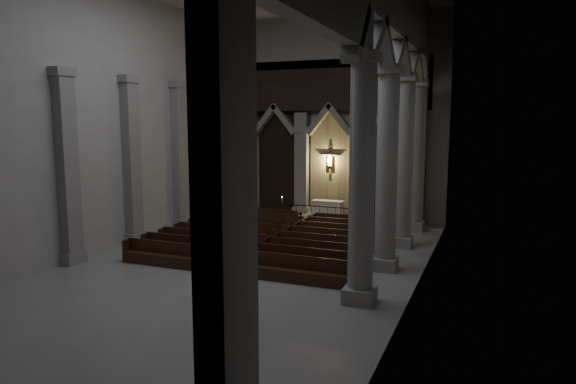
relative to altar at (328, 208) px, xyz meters
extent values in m
plane|color=gray|center=(-0.15, -10.85, -0.64)|extent=(24.00, 24.00, 0.00)
cube|color=#ACA9A0|center=(-0.15, 1.15, 5.36)|extent=(14.00, 0.10, 12.00)
cube|color=#ACA9A0|center=(-7.15, -10.85, 5.36)|extent=(0.10, 24.00, 12.00)
cube|color=#ACA9A0|center=(6.85, -10.85, 5.36)|extent=(0.10, 24.00, 12.00)
cube|color=gray|center=(-5.55, 0.65, 2.56)|extent=(0.80, 0.50, 6.40)
cube|color=gray|center=(-5.55, 0.65, -0.39)|extent=(1.05, 0.70, 0.50)
cube|color=gray|center=(-5.55, 0.65, 4.71)|extent=(1.00, 0.65, 0.35)
cube|color=gray|center=(-1.95, 0.65, 2.56)|extent=(0.80, 0.50, 6.40)
cube|color=gray|center=(-1.95, 0.65, -0.39)|extent=(1.05, 0.70, 0.50)
cube|color=gray|center=(-1.95, 0.65, 4.71)|extent=(1.00, 0.65, 0.35)
cube|color=gray|center=(1.65, 0.65, 2.56)|extent=(0.80, 0.50, 6.40)
cube|color=gray|center=(1.65, 0.65, -0.39)|extent=(1.05, 0.70, 0.50)
cube|color=gray|center=(1.65, 0.65, 4.71)|extent=(1.00, 0.65, 0.35)
cube|color=gray|center=(5.25, 0.65, 2.56)|extent=(0.80, 0.50, 6.40)
cube|color=gray|center=(5.25, 0.65, -0.39)|extent=(1.05, 0.70, 0.50)
cube|color=gray|center=(5.25, 0.65, 4.71)|extent=(1.00, 0.65, 0.35)
cube|color=black|center=(-3.75, 1.00, 2.86)|extent=(2.60, 0.15, 7.00)
cube|color=tan|center=(-0.15, 1.00, 2.86)|extent=(2.60, 0.15, 7.00)
cube|color=black|center=(3.45, 1.00, 2.86)|extent=(2.60, 0.15, 7.00)
cube|color=black|center=(-0.15, 0.65, 7.36)|extent=(12.00, 0.50, 3.00)
cube|color=gray|center=(-6.35, 0.65, 3.86)|extent=(1.60, 0.50, 9.00)
cube|color=gray|center=(6.05, 0.65, 3.86)|extent=(1.60, 0.50, 9.00)
cube|color=gray|center=(-0.15, 0.65, 9.86)|extent=(14.00, 0.50, 3.00)
plane|color=#E2C065|center=(-0.15, 0.97, 2.86)|extent=(1.50, 0.00, 1.50)
cube|color=brown|center=(-0.15, 0.88, 2.86)|extent=(0.13, 0.08, 1.80)
cube|color=brown|center=(-0.15, 0.88, 3.21)|extent=(1.10, 0.08, 0.13)
cube|color=tan|center=(-0.15, 0.82, 2.81)|extent=(0.26, 0.10, 0.60)
sphere|color=tan|center=(-0.15, 0.82, 3.21)|extent=(0.17, 0.17, 0.17)
cylinder|color=tan|center=(-0.41, 0.82, 3.18)|extent=(0.45, 0.08, 0.08)
cylinder|color=tan|center=(0.11, 0.82, 3.18)|extent=(0.45, 0.08, 0.08)
cube|color=gray|center=(5.35, -1.35, -0.39)|extent=(1.00, 1.00, 0.50)
cylinder|color=gray|center=(5.35, -1.35, 3.36)|extent=(0.70, 0.70, 7.50)
cube|color=gray|center=(5.35, -1.35, 7.21)|extent=(0.95, 0.95, 0.35)
cube|color=gray|center=(5.35, -5.35, -0.39)|extent=(1.00, 1.00, 0.50)
cylinder|color=gray|center=(5.35, -5.35, 3.36)|extent=(0.70, 0.70, 7.50)
cube|color=gray|center=(5.35, -5.35, 7.21)|extent=(0.95, 0.95, 0.35)
cube|color=gray|center=(5.35, -9.35, -0.39)|extent=(1.00, 1.00, 0.50)
cylinder|color=gray|center=(5.35, -9.35, 3.36)|extent=(0.70, 0.70, 7.50)
cube|color=gray|center=(5.35, -9.35, 7.21)|extent=(0.95, 0.95, 0.35)
cube|color=gray|center=(5.35, -13.35, -0.39)|extent=(1.00, 1.00, 0.50)
cylinder|color=gray|center=(5.35, -13.35, 3.36)|extent=(0.70, 0.70, 7.50)
cube|color=gray|center=(5.35, -13.35, 7.21)|extent=(0.95, 0.95, 0.35)
cube|color=gray|center=(5.35, 0.55, 3.96)|extent=(0.55, 1.20, 9.20)
cube|color=gray|center=(5.35, -22.25, 3.96)|extent=(0.55, 1.20, 9.20)
cube|color=gray|center=(-6.90, -1.35, -0.39)|extent=(0.60, 1.00, 0.50)
cube|color=gray|center=(-6.90, -1.35, 3.36)|extent=(0.50, 0.80, 7.50)
cube|color=gray|center=(-6.90, -1.35, 7.21)|extent=(0.60, 1.00, 0.35)
cube|color=gray|center=(-6.90, -5.35, -0.39)|extent=(0.60, 1.00, 0.50)
cube|color=gray|center=(-6.90, -5.35, 3.36)|extent=(0.50, 0.80, 7.50)
cube|color=gray|center=(-6.90, -5.35, 7.21)|extent=(0.60, 1.00, 0.35)
cube|color=gray|center=(-6.90, -9.35, -0.39)|extent=(0.60, 1.00, 0.50)
cube|color=gray|center=(-6.90, -9.35, 3.36)|extent=(0.50, 0.80, 7.50)
cube|color=gray|center=(-6.90, -9.35, 7.21)|extent=(0.60, 1.00, 0.35)
cube|color=gray|center=(-6.90, -13.35, -0.39)|extent=(0.60, 1.00, 0.50)
cube|color=gray|center=(-6.90, -13.35, 3.36)|extent=(0.50, 0.80, 7.50)
cube|color=gray|center=(-6.90, -13.35, 7.21)|extent=(0.60, 1.00, 0.35)
cube|color=gray|center=(-0.15, -0.25, -0.56)|extent=(8.50, 2.60, 0.15)
cube|color=beige|center=(0.00, 0.00, -0.02)|extent=(1.76, 0.68, 0.93)
cube|color=silver|center=(0.00, 0.00, 0.46)|extent=(1.90, 0.76, 0.04)
cube|color=black|center=(-0.15, -1.12, 0.29)|extent=(4.86, 0.05, 0.05)
cube|color=black|center=(-2.58, -1.12, -0.15)|extent=(0.09, 0.09, 0.97)
cube|color=black|center=(2.28, -1.12, -0.15)|extent=(0.09, 0.09, 0.97)
cylinder|color=black|center=(-2.09, -1.12, -0.18)|extent=(0.02, 0.02, 0.89)
cylinder|color=black|center=(-1.61, -1.12, -0.18)|extent=(0.02, 0.02, 0.89)
cylinder|color=black|center=(-1.12, -1.12, -0.18)|extent=(0.02, 0.02, 0.89)
cylinder|color=black|center=(-0.64, -1.12, -0.18)|extent=(0.02, 0.02, 0.89)
cylinder|color=black|center=(-0.15, -1.12, -0.18)|extent=(0.02, 0.02, 0.89)
cylinder|color=black|center=(0.34, -1.12, -0.18)|extent=(0.02, 0.02, 0.89)
cylinder|color=black|center=(0.82, -1.12, -0.18)|extent=(0.02, 0.02, 0.89)
cylinder|color=black|center=(1.31, -1.12, -0.18)|extent=(0.02, 0.02, 0.89)
cylinder|color=black|center=(1.79, -1.12, -0.18)|extent=(0.02, 0.02, 0.89)
cylinder|color=#B19136|center=(-2.55, -1.08, -0.61)|extent=(0.23, 0.23, 0.05)
cylinder|color=#B19136|center=(-2.55, -1.08, -0.06)|extent=(0.03, 0.03, 1.11)
cylinder|color=#B19136|center=(-2.55, -1.08, 0.50)|extent=(0.12, 0.12, 0.02)
cylinder|color=beige|center=(-2.55, -1.08, 0.60)|extent=(0.05, 0.05, 0.19)
sphere|color=#FFC559|center=(-2.55, -1.08, 0.72)|extent=(0.04, 0.04, 0.04)
cylinder|color=#B19136|center=(3.30, -1.10, -0.61)|extent=(0.24, 0.24, 0.05)
cylinder|color=#B19136|center=(3.30, -1.10, -0.04)|extent=(0.04, 0.04, 1.14)
cylinder|color=#B19136|center=(3.30, -1.10, 0.52)|extent=(0.12, 0.12, 0.02)
cylinder|color=beige|center=(3.30, -1.10, 0.63)|extent=(0.05, 0.05, 0.20)
sphere|color=#FFC559|center=(3.30, -1.10, 0.75)|extent=(0.04, 0.04, 0.04)
cube|color=black|center=(-2.85, -3.51, -0.40)|extent=(4.36, 0.42, 0.47)
cube|color=black|center=(-2.85, -3.31, 0.09)|extent=(4.36, 0.07, 0.52)
cube|color=black|center=(-5.03, -3.51, -0.17)|extent=(0.06, 0.47, 0.93)
cube|color=black|center=(-0.67, -3.51, -0.17)|extent=(0.06, 0.47, 0.93)
cube|color=black|center=(2.55, -3.51, -0.40)|extent=(4.36, 0.42, 0.47)
cube|color=black|center=(2.55, -3.31, 0.09)|extent=(4.36, 0.07, 0.52)
cube|color=black|center=(0.37, -3.51, -0.17)|extent=(0.06, 0.47, 0.93)
cube|color=black|center=(4.73, -3.51, -0.17)|extent=(0.06, 0.47, 0.93)
cube|color=black|center=(-2.85, -4.76, -0.40)|extent=(4.36, 0.42, 0.47)
cube|color=black|center=(-2.85, -4.56, 0.09)|extent=(4.36, 0.07, 0.52)
cube|color=black|center=(-5.03, -4.76, -0.17)|extent=(0.06, 0.47, 0.93)
cube|color=black|center=(-0.67, -4.76, -0.17)|extent=(0.06, 0.47, 0.93)
cube|color=black|center=(2.55, -4.76, -0.40)|extent=(4.36, 0.42, 0.47)
cube|color=black|center=(2.55, -4.56, 0.09)|extent=(4.36, 0.07, 0.52)
cube|color=black|center=(0.37, -4.76, -0.17)|extent=(0.06, 0.47, 0.93)
cube|color=black|center=(4.73, -4.76, -0.17)|extent=(0.06, 0.47, 0.93)
cube|color=black|center=(-2.85, -6.01, -0.40)|extent=(4.36, 0.42, 0.47)
cube|color=black|center=(-2.85, -5.81, 0.09)|extent=(4.36, 0.07, 0.52)
cube|color=black|center=(-5.03, -6.01, -0.17)|extent=(0.06, 0.47, 0.93)
cube|color=black|center=(-0.67, -6.01, -0.17)|extent=(0.06, 0.47, 0.93)
cube|color=black|center=(2.55, -6.01, -0.40)|extent=(4.36, 0.42, 0.47)
cube|color=black|center=(2.55, -5.81, 0.09)|extent=(4.36, 0.07, 0.52)
cube|color=black|center=(0.37, -6.01, -0.17)|extent=(0.06, 0.47, 0.93)
cube|color=black|center=(4.73, -6.01, -0.17)|extent=(0.06, 0.47, 0.93)
cube|color=black|center=(-2.85, -7.25, -0.40)|extent=(4.36, 0.42, 0.47)
cube|color=black|center=(-2.85, -7.06, 0.09)|extent=(4.36, 0.07, 0.52)
cube|color=black|center=(-5.03, -7.25, -0.17)|extent=(0.06, 0.47, 0.93)
cube|color=black|center=(-0.67, -7.25, -0.17)|extent=(0.06, 0.47, 0.93)
cube|color=black|center=(2.55, -7.25, -0.40)|extent=(4.36, 0.42, 0.47)
cube|color=black|center=(2.55, -7.06, 0.09)|extent=(4.36, 0.07, 0.52)
cube|color=black|center=(0.37, -7.25, -0.17)|extent=(0.06, 0.47, 0.93)
cube|color=black|center=(4.73, -7.25, -0.17)|extent=(0.06, 0.47, 0.93)
cube|color=black|center=(-2.85, -8.50, -0.40)|extent=(4.36, 0.42, 0.47)
cube|color=black|center=(-2.85, -8.30, 0.09)|extent=(4.36, 0.07, 0.52)
cube|color=black|center=(-5.03, -8.50, -0.17)|extent=(0.06, 0.47, 0.93)
cube|color=black|center=(-0.67, -8.50, -0.17)|extent=(0.06, 0.47, 0.93)
cube|color=black|center=(2.55, -8.50, -0.40)|extent=(4.36, 0.42, 0.47)
cube|color=black|center=(2.55, -8.30, 0.09)|extent=(4.36, 0.07, 0.52)
cube|color=black|center=(0.37, -8.50, -0.17)|extent=(0.06, 0.47, 0.93)
cube|color=black|center=(4.73, -8.50, -0.17)|extent=(0.06, 0.47, 0.93)
cube|color=black|center=(-2.85, -9.75, -0.40)|extent=(4.36, 0.42, 0.47)
cube|color=black|center=(-2.85, -9.55, 0.09)|extent=(4.36, 0.07, 0.52)
cube|color=black|center=(-5.03, -9.75, -0.17)|extent=(0.06, 0.47, 0.93)
cube|color=black|center=(-0.67, -9.75, -0.17)|extent=(0.06, 0.47, 0.93)
cube|color=black|center=(2.55, -9.75, -0.40)|extent=(4.36, 0.42, 0.47)
cube|color=black|center=(2.55, -9.55, 0.09)|extent=(4.36, 0.07, 0.52)
cube|color=black|center=(0.37, -9.75, -0.17)|extent=(0.06, 0.47, 0.93)
cube|color=black|center=(4.73, -9.75, -0.17)|extent=(0.06, 0.47, 0.93)
cube|color=black|center=(-2.85, -11.00, -0.40)|extent=(4.36, 0.42, 0.47)
cube|color=black|center=(-2.85, -10.80, 0.09)|extent=(4.36, 0.07, 0.52)
cube|color=black|center=(-5.03, -11.00, -0.17)|extent=(0.06, 0.47, 0.93)
cube|color=black|center=(-0.67, -11.00, -0.17)|extent=(0.06, 0.47, 0.93)
cube|color=black|center=(2.55, -11.00, -0.40)|extent=(4.36, 0.42, 0.47)
cube|color=black|center=(2.55, -10.80, 0.09)|extent=(4.36, 0.07, 0.52)
cube|color=black|center=(0.37, -11.00, -0.17)|extent=(0.06, 0.47, 0.93)
cube|color=black|center=(4.73, -11.00, -0.17)|extent=(0.06, 0.47, 0.93)
cube|color=black|center=(-2.85, -12.24, -0.40)|extent=(4.36, 0.42, 0.47)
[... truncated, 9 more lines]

